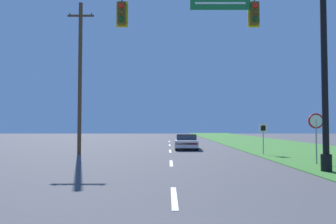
{
  "coord_description": "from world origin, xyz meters",
  "views": [
    {
      "loc": [
        -0.16,
        -2.82,
        1.91
      ],
      "look_at": [
        0.0,
        33.76,
        3.48
      ],
      "focal_mm": 35.0,
      "sensor_mm": 36.0,
      "label": 1
    }
  ],
  "objects_px": {
    "car_ahead": "(185,142)",
    "signal_mast": "(265,49)",
    "route_sign_post": "(262,132)",
    "stop_sign": "(314,127)",
    "utility_pole_near": "(78,75)"
  },
  "relations": [
    {
      "from": "car_ahead",
      "to": "signal_mast",
      "type": "bearing_deg",
      "value": -78.9
    },
    {
      "from": "car_ahead",
      "to": "route_sign_post",
      "type": "distance_m",
      "value": 7.17
    },
    {
      "from": "car_ahead",
      "to": "stop_sign",
      "type": "bearing_deg",
      "value": -61.59
    },
    {
      "from": "stop_sign",
      "to": "route_sign_post",
      "type": "distance_m",
      "value": 5.65
    },
    {
      "from": "signal_mast",
      "to": "route_sign_post",
      "type": "xyz_separation_m",
      "value": [
        2.18,
        8.2,
        -3.62
      ]
    },
    {
      "from": "car_ahead",
      "to": "stop_sign",
      "type": "relative_size",
      "value": 1.75
    },
    {
      "from": "utility_pole_near",
      "to": "signal_mast",
      "type": "bearing_deg",
      "value": -40.37
    },
    {
      "from": "stop_sign",
      "to": "route_sign_post",
      "type": "xyz_separation_m",
      "value": [
        -1.02,
        5.55,
        -0.34
      ]
    },
    {
      "from": "signal_mast",
      "to": "stop_sign",
      "type": "height_order",
      "value": "signal_mast"
    },
    {
      "from": "signal_mast",
      "to": "car_ahead",
      "type": "distance_m",
      "value": 14.43
    },
    {
      "from": "stop_sign",
      "to": "route_sign_post",
      "type": "height_order",
      "value": "stop_sign"
    },
    {
      "from": "utility_pole_near",
      "to": "route_sign_post",
      "type": "bearing_deg",
      "value": -2.2
    },
    {
      "from": "signal_mast",
      "to": "route_sign_post",
      "type": "height_order",
      "value": "signal_mast"
    },
    {
      "from": "car_ahead",
      "to": "utility_pole_near",
      "type": "xyz_separation_m",
      "value": [
        -7.57,
        -4.76,
        4.78
      ]
    },
    {
      "from": "route_sign_post",
      "to": "car_ahead",
      "type": "bearing_deg",
      "value": 132.6
    }
  ]
}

